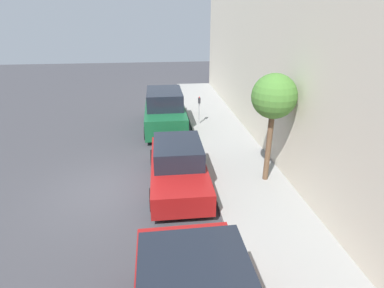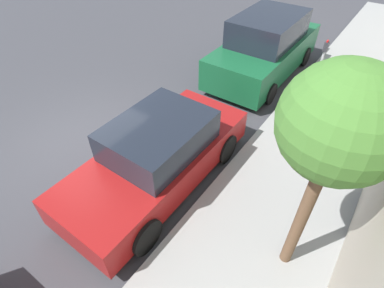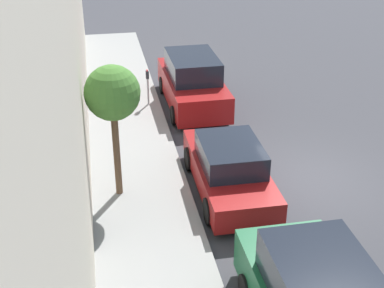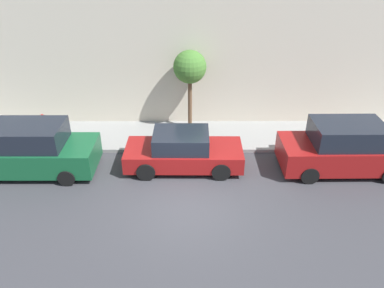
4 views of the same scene
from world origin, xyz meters
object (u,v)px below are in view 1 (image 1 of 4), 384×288
Objects in this scene: parked_suv_third at (165,111)px; parking_meter_far at (199,107)px; parked_sedan_second at (178,165)px; street_tree at (274,98)px.

parked_suv_third is 1.79m from parking_meter_far.
parked_sedan_second is at bearing -87.46° from parked_suv_third.
street_tree is at bearing -61.24° from parked_suv_third.
parking_meter_far is (1.53, 5.82, 0.30)m from parked_sedan_second.
street_tree is (3.02, -0.26, 2.32)m from parked_sedan_second.
parking_meter_far is at bearing 3.41° from parked_suv_third.
parked_sedan_second is at bearing 175.13° from street_tree.
parking_meter_far is 6.57m from street_tree.
parked_suv_third is 1.31× the size of street_tree.
parking_meter_far is at bearing 75.23° from parked_sedan_second.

